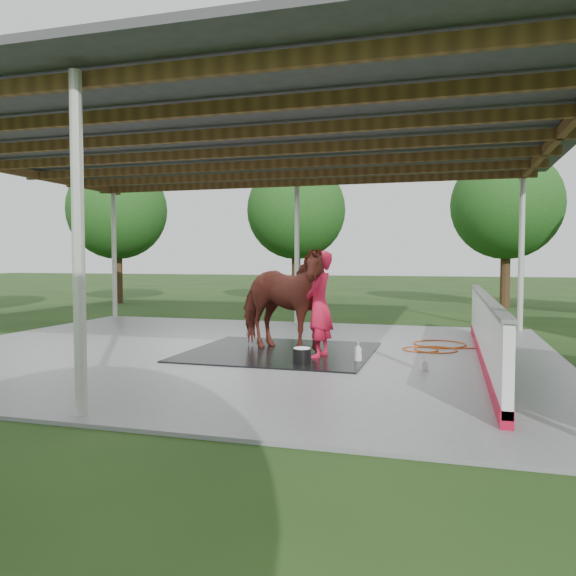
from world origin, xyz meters
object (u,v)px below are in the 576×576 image
(dasher_board, at_px, (485,331))
(handler, at_px, (319,305))
(horse, at_px, (280,300))
(wash_bucket, at_px, (302,356))

(dasher_board, xyz_separation_m, handler, (-2.81, -0.39, 0.41))
(horse, height_order, handler, horse)
(wash_bucket, bearing_deg, horse, 123.24)
(dasher_board, relative_size, wash_bucket, 26.21)
(horse, bearing_deg, handler, -89.42)
(handler, xyz_separation_m, wash_bucket, (-0.13, -0.71, -0.81))
(horse, relative_size, wash_bucket, 7.56)
(horse, bearing_deg, dasher_board, -65.56)
(dasher_board, xyz_separation_m, wash_bucket, (-2.95, -1.09, -0.40))
(dasher_board, height_order, wash_bucket, dasher_board)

